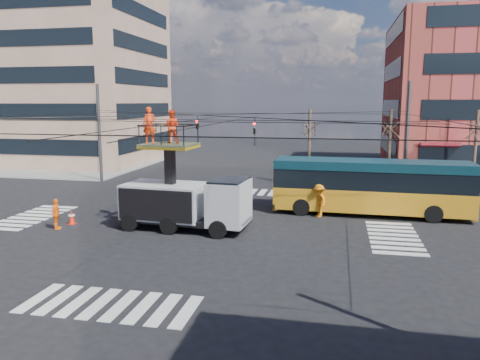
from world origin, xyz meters
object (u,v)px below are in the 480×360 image
at_px(utility_truck, 185,190).
at_px(flagger, 319,201).
at_px(traffic_cone, 72,217).
at_px(worker_ground, 56,214).
at_px(city_bus, 370,186).

xyz_separation_m(utility_truck, flagger, (6.70, 4.02, -1.09)).
xyz_separation_m(utility_truck, traffic_cone, (-6.37, -0.31, -1.67)).
bearing_deg(flagger, worker_ground, -103.28).
bearing_deg(flagger, utility_truck, -94.66).
relative_size(utility_truck, city_bus, 0.64).
distance_m(utility_truck, worker_ground, 6.83).
xyz_separation_m(city_bus, flagger, (-2.92, -1.24, -0.77)).
bearing_deg(city_bus, worker_ground, -155.80).
xyz_separation_m(traffic_cone, flagger, (13.07, 4.33, 0.57)).
distance_m(traffic_cone, flagger, 13.78).
bearing_deg(utility_truck, city_bus, 33.11).
height_order(traffic_cone, worker_ground, worker_ground).
bearing_deg(utility_truck, flagger, 35.41).
bearing_deg(flagger, city_bus, 77.34).
bearing_deg(worker_ground, flagger, -82.61).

